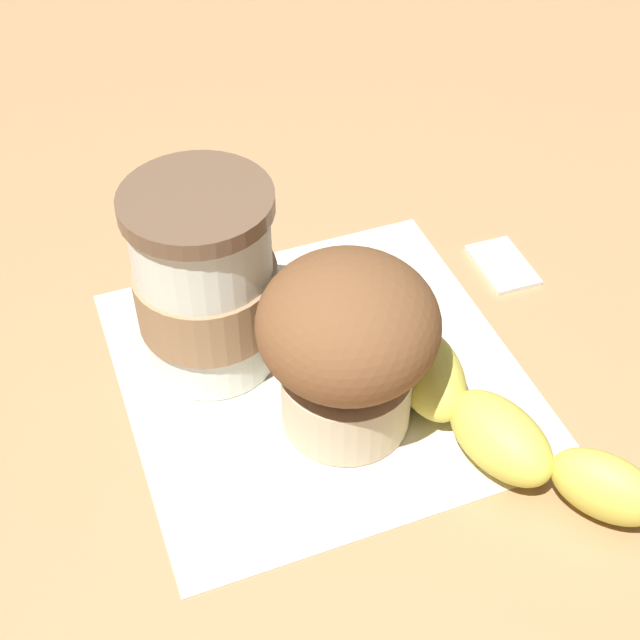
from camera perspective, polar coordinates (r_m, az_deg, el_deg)
ground_plane at (r=0.53m, az=0.00°, el=-3.38°), size 3.00×3.00×0.00m
paper_napkin at (r=0.53m, az=0.00°, el=-3.33°), size 0.26×0.26×0.00m
coffee_cup at (r=0.50m, az=-7.33°, el=2.34°), size 0.08×0.08×0.12m
muffin at (r=0.46m, az=1.78°, el=-1.42°), size 0.10×0.10×0.11m
banana at (r=0.50m, az=9.80°, el=-4.89°), size 0.08×0.23×0.04m
sugar_packet at (r=0.61m, az=11.64°, el=3.58°), size 0.04×0.06×0.01m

